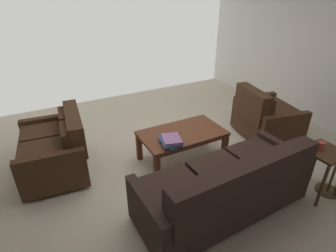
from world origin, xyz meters
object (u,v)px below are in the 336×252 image
sofa_main (227,187)px  coffee_mug (321,146)px  coffee_table (182,136)px  loveseat_near (56,148)px  tv_remote (178,136)px  book_stack (171,141)px  armchair_side (265,117)px  end_table (322,160)px

sofa_main → coffee_mug: size_ratio=19.03×
sofa_main → coffee_table: size_ratio=1.66×
sofa_main → coffee_table: 1.12m
loveseat_near → tv_remote: 1.63m
book_stack → tv_remote: bearing=-146.2°
sofa_main → coffee_table: (-0.11, -1.12, 0.02)m
tv_remote → loveseat_near: bearing=-24.2°
sofa_main → loveseat_near: sofa_main is taller
loveseat_near → book_stack: (-1.31, 0.78, 0.15)m
coffee_table → armchair_side: bearing=177.5°
book_stack → end_table: bearing=139.2°
coffee_table → coffee_mug: 1.69m
sofa_main → end_table: size_ratio=3.16×
tv_remote → coffee_table: bearing=-143.4°
book_stack → tv_remote: size_ratio=2.10×
sofa_main → armchair_side: bearing=-147.2°
tv_remote → armchair_side: bearing=-179.3°
coffee_mug → tv_remote: 1.69m
sofa_main → armchair_side: size_ratio=1.79×
coffee_table → end_table: size_ratio=1.90×
end_table → book_stack: 1.78m
sofa_main → coffee_table: bearing=-95.6°
loveseat_near → coffee_table: bearing=160.1°
coffee_table → tv_remote: 0.17m
coffee_table → tv_remote: tv_remote is taller
loveseat_near → end_table: 3.30m
loveseat_near → coffee_table: 1.70m
end_table → coffee_mug: size_ratio=6.02×
tv_remote → book_stack: bearing=33.8°
loveseat_near → armchair_side: 3.19m
loveseat_near → tv_remote: size_ratio=7.58×
loveseat_near → book_stack: loveseat_near is taller
end_table → book_stack: end_table is taller
tv_remote → coffee_mug: bearing=132.3°
coffee_table → book_stack: bearing=34.9°
sofa_main → book_stack: 0.94m
coffee_mug → book_stack: (1.30, -1.12, -0.16)m
armchair_side → book_stack: 1.82m
tv_remote → end_table: bearing=132.7°
loveseat_near → coffee_table: size_ratio=1.05×
coffee_table → book_stack: (0.29, 0.20, 0.11)m
armchair_side → coffee_mug: 1.39m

